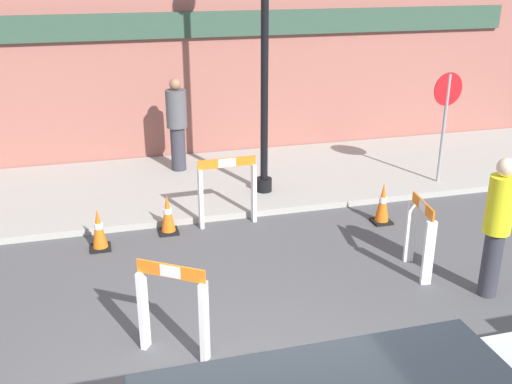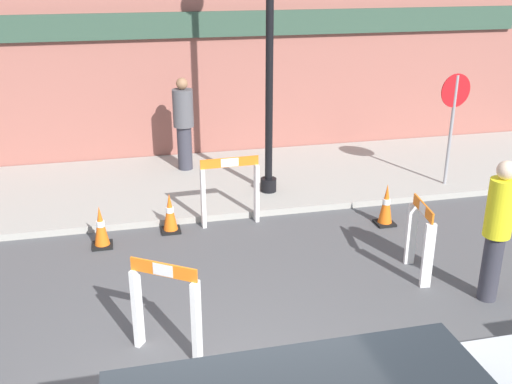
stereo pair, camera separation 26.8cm
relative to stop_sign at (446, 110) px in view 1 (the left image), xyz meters
The scene contains 11 objects.
sidewalk_slab 5.45m from the stop_sign, 166.54° to the left, with size 18.00×3.41×0.11m.
storefront_facade 6.06m from the stop_sign, 149.59° to the left, with size 18.00×0.22×5.50m.
stop_sign is the anchor object (origin of this frame).
barricade_0 6.77m from the stop_sign, 145.21° to the right, with size 0.72×0.55×1.09m.
barricade_1 3.64m from the stop_sign, 125.52° to the right, with size 0.23×0.73×1.05m.
barricade_2 4.33m from the stop_sign, behind, with size 0.94×0.17×1.13m.
traffic_cone_0 5.35m from the stop_sign, behind, with size 0.30×0.30×0.64m.
traffic_cone_1 2.44m from the stop_sign, 145.07° to the right, with size 0.30×0.30×0.70m.
traffic_cone_2 6.41m from the stop_sign, behind, with size 0.30×0.30×0.65m.
person_worker 3.95m from the stop_sign, 112.05° to the right, with size 0.44×0.44×1.83m.
person_pedestrian 5.02m from the stop_sign, 156.93° to the left, with size 0.46×0.46×1.82m.
Camera 1 is at (-0.98, -4.33, 4.01)m, focal length 42.00 mm.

